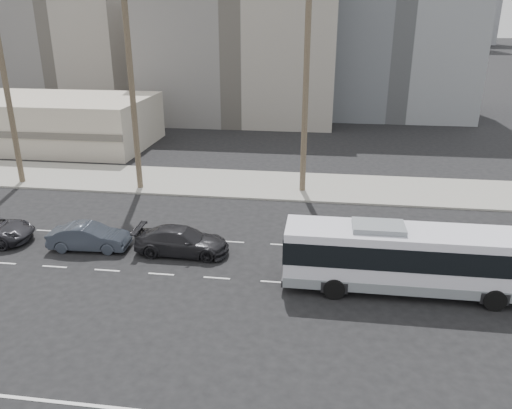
# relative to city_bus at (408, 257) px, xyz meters

# --- Properties ---
(ground) EXTENTS (700.00, 700.00, 0.00)m
(ground) POSITION_rel_city_bus_xyz_m (-3.51, -0.16, -1.81)
(ground) COLOR black
(ground) RESTS_ON ground
(sidewalk_north) EXTENTS (120.00, 7.00, 0.15)m
(sidewalk_north) POSITION_rel_city_bus_xyz_m (-3.51, 15.34, -1.74)
(sidewalk_north) COLOR gray
(sidewalk_north) RESTS_ON ground
(commercial_low) EXTENTS (22.00, 12.16, 5.00)m
(commercial_low) POSITION_rel_city_bus_xyz_m (-33.51, 25.83, 0.69)
(commercial_low) COLOR #BAAF9D
(commercial_low) RESTS_ON ground
(midrise_beige_west) EXTENTS (24.00, 18.00, 18.00)m
(midrise_beige_west) POSITION_rel_city_bus_xyz_m (-15.51, 44.84, 7.19)
(midrise_beige_west) COLOR gray
(midrise_beige_west) RESTS_ON ground
(midrise_gray_center) EXTENTS (20.00, 20.00, 26.00)m
(midrise_gray_center) POSITION_rel_city_bus_xyz_m (4.49, 51.84, 11.19)
(midrise_gray_center) COLOR slate
(midrise_gray_center) RESTS_ON ground
(midrise_beige_far) EXTENTS (18.00, 16.00, 15.00)m
(midrise_beige_far) POSITION_rel_city_bus_xyz_m (-41.51, 49.84, 5.69)
(midrise_beige_far) COLOR gray
(midrise_beige_far) RESTS_ON ground
(city_bus) EXTENTS (12.01, 2.95, 3.45)m
(city_bus) POSITION_rel_city_bus_xyz_m (0.00, 0.00, 0.00)
(city_bus) COLOR silver
(city_bus) RESTS_ON ground
(car_a) EXTENTS (2.21, 5.39, 1.56)m
(car_a) POSITION_rel_city_bus_xyz_m (-12.09, 2.44, -1.03)
(car_a) COLOR black
(car_a) RESTS_ON ground
(car_b) EXTENTS (1.91, 4.71, 1.52)m
(car_b) POSITION_rel_city_bus_xyz_m (-17.59, 2.25, -1.05)
(car_b) COLOR #303640
(car_b) RESTS_ON ground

